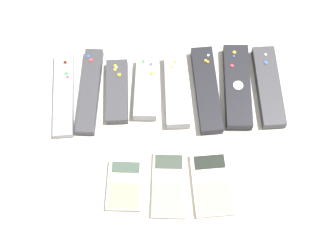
{
  "coord_description": "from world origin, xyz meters",
  "views": [
    {
      "loc": [
        -0.01,
        -0.38,
        0.98
      ],
      "look_at": [
        0.0,
        0.04,
        0.01
      ],
      "focal_mm": 50.0,
      "sensor_mm": 36.0,
      "label": 1
    }
  ],
  "objects_px": {
    "remote_3": "(146,88)",
    "calculator_0": "(125,185)",
    "remote_4": "(177,90)",
    "remote_5": "(206,90)",
    "remote_7": "(268,87)",
    "remote_1": "(90,91)",
    "remote_6": "(237,86)",
    "calculator_1": "(168,184)",
    "remote_0": "(64,94)",
    "remote_2": "(117,91)",
    "calculator_2": "(212,184)"
  },
  "relations": [
    {
      "from": "calculator_0",
      "to": "calculator_1",
      "type": "xyz_separation_m",
      "value": [
        0.09,
        -0.0,
        -0.0
      ]
    },
    {
      "from": "remote_2",
      "to": "calculator_1",
      "type": "height_order",
      "value": "remote_2"
    },
    {
      "from": "remote_2",
      "to": "remote_6",
      "type": "height_order",
      "value": "remote_6"
    },
    {
      "from": "remote_0",
      "to": "remote_5",
      "type": "relative_size",
      "value": 0.98
    },
    {
      "from": "remote_7",
      "to": "calculator_0",
      "type": "relative_size",
      "value": 1.81
    },
    {
      "from": "remote_0",
      "to": "calculator_2",
      "type": "height_order",
      "value": "remote_0"
    },
    {
      "from": "remote_5",
      "to": "remote_7",
      "type": "height_order",
      "value": "remote_5"
    },
    {
      "from": "remote_2",
      "to": "calculator_0",
      "type": "distance_m",
      "value": 0.23
    },
    {
      "from": "remote_4",
      "to": "remote_2",
      "type": "bearing_deg",
      "value": 178.36
    },
    {
      "from": "remote_1",
      "to": "calculator_1",
      "type": "xyz_separation_m",
      "value": [
        0.18,
        -0.23,
        -0.0
      ]
    },
    {
      "from": "calculator_1",
      "to": "calculator_2",
      "type": "bearing_deg",
      "value": 2.12
    },
    {
      "from": "remote_6",
      "to": "remote_4",
      "type": "bearing_deg",
      "value": -175.28
    },
    {
      "from": "remote_3",
      "to": "calculator_0",
      "type": "distance_m",
      "value": 0.23
    },
    {
      "from": "calculator_1",
      "to": "remote_6",
      "type": "bearing_deg",
      "value": 56.8
    },
    {
      "from": "calculator_2",
      "to": "remote_1",
      "type": "bearing_deg",
      "value": 136.12
    },
    {
      "from": "remote_1",
      "to": "calculator_2",
      "type": "height_order",
      "value": "remote_1"
    },
    {
      "from": "remote_2",
      "to": "calculator_0",
      "type": "height_order",
      "value": "remote_2"
    },
    {
      "from": "remote_6",
      "to": "remote_7",
      "type": "height_order",
      "value": "remote_6"
    },
    {
      "from": "remote_4",
      "to": "calculator_1",
      "type": "xyz_separation_m",
      "value": [
        -0.03,
        -0.22,
        -0.01
      ]
    },
    {
      "from": "remote_6",
      "to": "calculator_0",
      "type": "height_order",
      "value": "remote_6"
    },
    {
      "from": "remote_4",
      "to": "calculator_2",
      "type": "height_order",
      "value": "remote_4"
    },
    {
      "from": "remote_4",
      "to": "calculator_2",
      "type": "relative_size",
      "value": 1.27
    },
    {
      "from": "remote_4",
      "to": "calculator_0",
      "type": "xyz_separation_m",
      "value": [
        -0.12,
        -0.22,
        -0.01
      ]
    },
    {
      "from": "remote_7",
      "to": "remote_1",
      "type": "bearing_deg",
      "value": 178.32
    },
    {
      "from": "remote_3",
      "to": "calculator_0",
      "type": "relative_size",
      "value": 1.38
    },
    {
      "from": "remote_4",
      "to": "calculator_2",
      "type": "bearing_deg",
      "value": -73.61
    },
    {
      "from": "remote_1",
      "to": "remote_6",
      "type": "xyz_separation_m",
      "value": [
        0.34,
        0.0,
        0.0
      ]
    },
    {
      "from": "remote_7",
      "to": "calculator_1",
      "type": "bearing_deg",
      "value": -138.26
    },
    {
      "from": "remote_6",
      "to": "calculator_0",
      "type": "xyz_separation_m",
      "value": [
        -0.26,
        -0.23,
        -0.01
      ]
    },
    {
      "from": "remote_6",
      "to": "remote_0",
      "type": "bearing_deg",
      "value": -176.93
    },
    {
      "from": "remote_3",
      "to": "remote_6",
      "type": "distance_m",
      "value": 0.21
    },
    {
      "from": "remote_4",
      "to": "remote_5",
      "type": "height_order",
      "value": "remote_4"
    },
    {
      "from": "remote_2",
      "to": "remote_7",
      "type": "xyz_separation_m",
      "value": [
        0.35,
        0.0,
        0.0
      ]
    },
    {
      "from": "remote_1",
      "to": "remote_3",
      "type": "xyz_separation_m",
      "value": [
        0.13,
        0.0,
        0.0
      ]
    },
    {
      "from": "remote_1",
      "to": "remote_7",
      "type": "bearing_deg",
      "value": 3.82
    },
    {
      "from": "remote_3",
      "to": "calculator_2",
      "type": "height_order",
      "value": "remote_3"
    },
    {
      "from": "remote_2",
      "to": "calculator_2",
      "type": "bearing_deg",
      "value": -48.41
    },
    {
      "from": "remote_7",
      "to": "calculator_0",
      "type": "height_order",
      "value": "remote_7"
    },
    {
      "from": "remote_4",
      "to": "remote_5",
      "type": "distance_m",
      "value": 0.07
    },
    {
      "from": "remote_6",
      "to": "calculator_0",
      "type": "distance_m",
      "value": 0.35
    },
    {
      "from": "remote_2",
      "to": "calculator_2",
      "type": "relative_size",
      "value": 1.09
    },
    {
      "from": "remote_2",
      "to": "calculator_1",
      "type": "relative_size",
      "value": 1.07
    },
    {
      "from": "remote_3",
      "to": "calculator_0",
      "type": "xyz_separation_m",
      "value": [
        -0.05,
        -0.23,
        -0.01
      ]
    },
    {
      "from": "remote_1",
      "to": "calculator_0",
      "type": "relative_size",
      "value": 1.91
    },
    {
      "from": "remote_1",
      "to": "remote_6",
      "type": "bearing_deg",
      "value": 4.03
    },
    {
      "from": "remote_6",
      "to": "calculator_0",
      "type": "relative_size",
      "value": 1.86
    },
    {
      "from": "remote_2",
      "to": "calculator_1",
      "type": "bearing_deg",
      "value": -64.42
    },
    {
      "from": "calculator_0",
      "to": "calculator_2",
      "type": "bearing_deg",
      "value": 2.49
    },
    {
      "from": "remote_3",
      "to": "remote_7",
      "type": "bearing_deg",
      "value": 2.61
    },
    {
      "from": "remote_4",
      "to": "remote_5",
      "type": "xyz_separation_m",
      "value": [
        0.07,
        0.0,
        -0.0
      ]
    }
  ]
}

